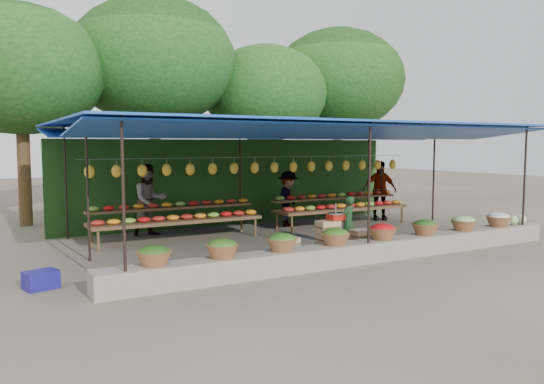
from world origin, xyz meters
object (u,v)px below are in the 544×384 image
weighing_scale (336,216)px  vendor_seated (348,221)px  crate_counter (327,243)px  blue_crate_front (163,270)px  blue_crate_back (41,280)px

weighing_scale → vendor_seated: size_ratio=0.30×
weighing_scale → vendor_seated: vendor_seated is taller
crate_counter → blue_crate_front: size_ratio=5.13×
crate_counter → vendor_seated: 1.33m
weighing_scale → blue_crate_back: bearing=177.1°
blue_crate_back → vendor_seated: bearing=-13.2°
blue_crate_front → blue_crate_back: 1.99m
weighing_scale → blue_crate_front: size_ratio=0.78×
crate_counter → weighing_scale: 0.59m
crate_counter → vendor_seated: (1.10, 0.70, 0.28)m
blue_crate_back → blue_crate_front: bearing=-24.1°
crate_counter → blue_crate_back: size_ratio=4.71×
blue_crate_front → blue_crate_back: (-1.97, 0.25, 0.01)m
crate_counter → vendor_seated: size_ratio=2.01×
weighing_scale → blue_crate_front: 3.80m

